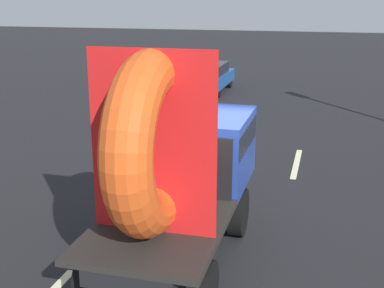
{
  "coord_description": "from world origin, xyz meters",
  "views": [
    {
      "loc": [
        2.19,
        -8.77,
        4.58
      ],
      "look_at": [
        -0.19,
        0.05,
        1.91
      ],
      "focal_mm": 47.81,
      "sensor_mm": 36.0,
      "label": 1
    }
  ],
  "objects": [
    {
      "name": "ground_plane",
      "position": [
        0.0,
        0.0,
        0.0
      ],
      "size": [
        120.0,
        120.0,
        0.0
      ],
      "primitive_type": "plane",
      "color": "black"
    },
    {
      "name": "flatbed_truck",
      "position": [
        -0.19,
        -0.77,
        1.85
      ],
      "size": [
        2.02,
        4.92,
        3.89
      ],
      "color": "black",
      "rests_on": "ground_plane"
    },
    {
      "name": "distant_sedan",
      "position": [
        -3.52,
        15.41,
        0.75
      ],
      "size": [
        1.83,
        4.26,
        1.39
      ],
      "color": "black",
      "rests_on": "ground_plane"
    },
    {
      "name": "lane_dash_left_far",
      "position": [
        -1.86,
        4.62,
        0.0
      ],
      "size": [
        0.16,
        2.21,
        0.01
      ],
      "primitive_type": "cube",
      "rotation": [
        0.0,
        0.0,
        1.57
      ],
      "color": "beige",
      "rests_on": "ground_plane"
    },
    {
      "name": "lane_dash_right_far",
      "position": [
        1.48,
        5.21,
        0.0
      ],
      "size": [
        0.16,
        2.66,
        0.01
      ],
      "primitive_type": "cube",
      "rotation": [
        0.0,
        0.0,
        1.57
      ],
      "color": "beige",
      "rests_on": "ground_plane"
    }
  ]
}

